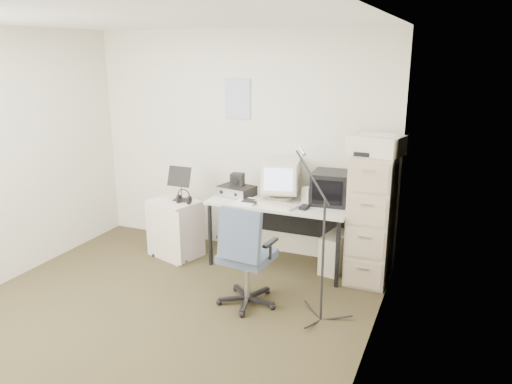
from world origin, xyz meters
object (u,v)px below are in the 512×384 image
at_px(side_cart, 175,228).
at_px(desk, 281,233).
at_px(filing_cabinet, 371,218).
at_px(office_chair, 247,254).

bearing_deg(side_cart, desk, 27.34).
relative_size(filing_cabinet, side_cart, 2.00).
height_order(desk, side_cart, desk).
xyz_separation_m(filing_cabinet, office_chair, (-0.93, -0.97, -0.16)).
bearing_deg(filing_cabinet, side_cart, -173.68).
bearing_deg(office_chair, filing_cabinet, 51.44).
height_order(desk, office_chair, office_chair).
bearing_deg(desk, side_cart, -170.14).
xyz_separation_m(office_chair, side_cart, (-1.21, 0.73, -0.16)).
bearing_deg(filing_cabinet, desk, -178.19).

